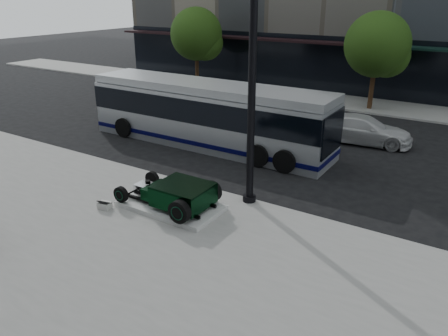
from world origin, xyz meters
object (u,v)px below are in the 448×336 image
Objects in this scene: lamppost at (252,92)px; transit_bus at (208,114)px; hot_rod at (178,194)px; white_sedan at (363,130)px.

lamppost is 0.67× the size of transit_bus.
white_sedan is (2.99, 10.50, -0.04)m from hot_rod.
lamppost is at bearing -43.45° from transit_bus.
lamppost reaches higher than white_sedan.
transit_bus is 7.46m from white_sedan.
white_sedan is (1.36, 8.67, -3.21)m from lamppost.
white_sedan is (6.14, 4.15, -0.83)m from transit_bus.
hot_rod is 0.27× the size of transit_bus.
hot_rod is at bearing -63.63° from transit_bus.
hot_rod is at bearing 155.91° from white_sedan.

